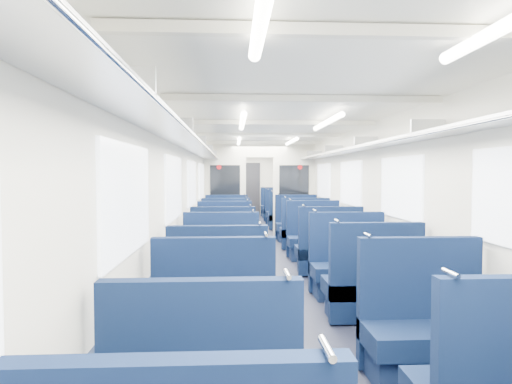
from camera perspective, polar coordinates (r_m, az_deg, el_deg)
floor at (r=8.39m, az=1.69°, el=-8.53°), size 2.80×18.00×0.01m
ceiling at (r=8.27m, az=1.71°, el=7.67°), size 2.80×18.00×0.01m
wall_left at (r=8.25m, az=-8.04°, el=-0.51°), size 0.02×18.00×2.35m
dado_left at (r=8.33m, az=-7.90°, el=-6.18°), size 0.03×17.90×0.70m
wall_right at (r=8.47m, az=11.18°, el=-0.45°), size 0.02×18.00×2.35m
dado_right at (r=8.55m, az=11.04°, el=-5.98°), size 0.03×17.90×0.70m
wall_far at (r=17.22m, az=-0.74°, el=1.05°), size 2.80×0.02×2.35m
luggage_rack_left at (r=8.23m, az=-6.77°, el=5.05°), size 0.36×17.40×0.18m
luggage_rack_right at (r=8.43m, az=9.99°, el=4.97°), size 0.36×17.40×0.18m
windows at (r=7.78m, az=1.98°, el=1.14°), size 2.78×15.60×0.75m
ceiling_fittings at (r=8.00m, az=1.87°, el=7.41°), size 2.70×16.06×0.11m
end_door at (r=17.17m, az=-0.73°, el=0.46°), size 0.75×0.06×2.00m
bulkhead at (r=11.20m, az=0.46°, el=0.59°), size 2.80×0.10×2.35m
seat_6 at (r=3.63m, az=-5.55°, el=-17.82°), size 1.00×0.55×1.12m
seat_7 at (r=3.85m, az=21.10°, el=-16.75°), size 1.00×0.55×1.12m
seat_8 at (r=4.64m, az=-4.95°, el=-13.26°), size 1.00×0.55×1.12m
seat_9 at (r=5.04m, az=14.78°, el=-12.04°), size 1.00×0.55×1.12m
seat_10 at (r=5.81m, az=-4.53°, el=-10.03°), size 1.00×0.55×1.12m
seat_11 at (r=5.94m, az=11.91°, el=-9.80°), size 1.00×0.55×1.12m
seat_12 at (r=7.00m, az=-4.26°, el=-7.88°), size 1.00×0.55×1.12m
seat_13 at (r=7.10m, az=9.36°, el=-7.76°), size 1.00×0.55×1.12m
seat_14 at (r=8.06m, az=-4.09°, el=-6.51°), size 1.00×0.55×1.12m
seat_15 at (r=8.32m, az=7.50°, el=-6.24°), size 1.00×0.55×1.12m
seat_16 at (r=9.29m, az=-3.94°, el=-5.32°), size 1.00×0.55×1.12m
seat_17 at (r=9.38m, az=6.29°, el=-5.25°), size 1.00×0.55×1.12m
seat_18 at (r=10.36m, az=-3.84°, el=-4.51°), size 1.00×0.55×1.12m
seat_19 at (r=10.50m, az=5.28°, el=-4.42°), size 1.00×0.55×1.12m
seat_20 at (r=12.48m, az=-3.69°, el=-3.32°), size 1.00×0.55×1.12m
seat_21 at (r=12.51m, az=3.94°, el=-3.31°), size 1.00×0.55×1.12m
seat_22 at (r=13.47m, az=-3.64°, el=-2.89°), size 1.00×0.55×1.12m
seat_23 at (r=13.56m, az=3.40°, el=-2.86°), size 1.00×0.55×1.12m
seat_24 at (r=14.73m, az=-3.59°, el=-2.43°), size 1.00×0.55×1.12m
seat_25 at (r=14.70m, az=2.90°, el=-2.44°), size 1.00×0.55×1.12m
seat_26 at (r=15.87m, az=-3.54°, el=-2.08°), size 1.00×0.55×1.12m
seat_27 at (r=15.98m, az=2.43°, el=-2.05°), size 1.00×0.55×1.12m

